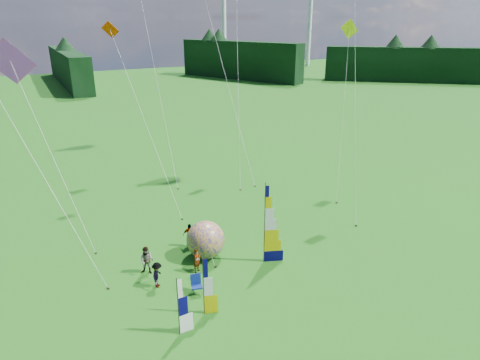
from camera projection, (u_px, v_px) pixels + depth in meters
name	position (u px, v px, depth m)	size (l,w,h in m)	color
ground	(291.00, 296.00, 22.92)	(220.00, 220.00, 0.00)	#277B14
treeline_ring	(294.00, 230.00, 21.50)	(210.00, 210.00, 8.00)	black
turbine_left	(310.00, 13.00, 126.49)	(8.00, 1.20, 30.00)	silver
turbine_right	(224.00, 13.00, 121.48)	(8.00, 1.20, 30.00)	silver
feather_banner_main	(265.00, 225.00, 25.26)	(1.35, 0.10, 5.01)	#070349
side_banner_left	(204.00, 287.00, 21.00)	(0.89, 0.10, 3.17)	#DCBE00
side_banner_far	(178.00, 308.00, 19.65)	(0.89, 0.10, 2.99)	white
bol_inflatable	(206.00, 240.00, 26.31)	(2.36, 2.36, 2.36)	#0E158C
spectator_a	(197.00, 261.00, 24.86)	(0.55, 0.36, 1.49)	#66594C
spectator_b	(147.00, 260.00, 24.68)	(0.83, 0.41, 1.70)	#66594C
spectator_c	(157.00, 275.00, 23.48)	(0.97, 0.36, 1.50)	#66594C
spectator_d	(190.00, 235.00, 27.67)	(0.92, 0.38, 1.58)	#66594C
camp_chair	(197.00, 285.00, 22.97)	(0.61, 0.61, 1.06)	navy
kite_whale	(228.00, 74.00, 39.26)	(3.85, 14.83, 18.14)	black
kite_rainbow_delta	(50.00, 139.00, 26.53)	(7.76, 11.19, 13.87)	red
kite_parafoil	(356.00, 93.00, 30.62)	(6.36, 9.16, 17.77)	#AC1925
small_kite_red	(144.00, 114.00, 32.55)	(4.11, 11.68, 14.19)	#EF3800
small_kite_orange	(238.00, 79.00, 37.74)	(6.29, 10.40, 17.81)	#EB5417
small_kite_yellow	(344.00, 105.00, 35.05)	(7.35, 8.26, 14.44)	#FFEF09
small_kite_pink	(30.00, 147.00, 23.02)	(7.03, 9.81, 14.93)	#E7439F
small_kite_green	(154.00, 61.00, 38.12)	(3.25, 13.66, 20.67)	green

